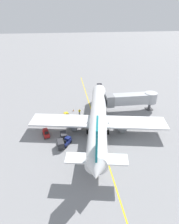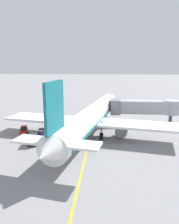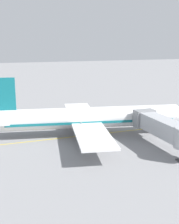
% 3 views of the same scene
% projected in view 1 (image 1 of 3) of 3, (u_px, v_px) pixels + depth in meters
% --- Properties ---
extents(ground_plane, '(400.00, 400.00, 0.00)m').
position_uv_depth(ground_plane, '(98.00, 131.00, 46.08)').
color(ground_plane, gray).
extents(gate_lead_in_line, '(0.24, 80.00, 0.01)m').
position_uv_depth(gate_lead_in_line, '(98.00, 131.00, 46.08)').
color(gate_lead_in_line, gold).
rests_on(gate_lead_in_line, ground).
extents(parked_airliner, '(30.44, 37.16, 10.63)m').
position_uv_depth(parked_airliner, '(98.00, 118.00, 45.11)').
color(parked_airliner, white).
rests_on(parked_airliner, ground).
extents(jet_bridge, '(14.10, 3.50, 4.98)m').
position_uv_depth(jet_bridge, '(131.00, 99.00, 53.71)').
color(jet_bridge, '#A8AAAF').
rests_on(jet_bridge, ground).
extents(pushback_tractor, '(2.74, 4.64, 2.40)m').
position_uv_depth(pushback_tractor, '(99.00, 89.00, 66.96)').
color(pushback_tractor, silver).
rests_on(pushback_tractor, ground).
extents(baggage_tug_lead, '(2.37, 2.75, 1.62)m').
position_uv_depth(baggage_tug_lead, '(66.00, 142.00, 41.25)').
color(baggage_tug_lead, navy).
rests_on(baggage_tug_lead, ground).
extents(baggage_tug_trailing, '(1.81, 2.72, 1.62)m').
position_uv_depth(baggage_tug_trailing, '(46.00, 133.00, 43.99)').
color(baggage_tug_trailing, '#B21E1E').
rests_on(baggage_tug_trailing, ground).
extents(baggage_tug_spare, '(1.83, 2.72, 1.62)m').
position_uv_depth(baggage_tug_spare, '(67.00, 116.00, 50.89)').
color(baggage_tug_spare, gold).
rests_on(baggage_tug_spare, ground).
extents(baggage_cart_front, '(1.57, 2.96, 1.58)m').
position_uv_depth(baggage_cart_front, '(64.00, 136.00, 42.80)').
color(baggage_cart_front, '#4C4C51').
rests_on(baggage_cart_front, ground).
extents(baggage_cart_second_in_train, '(1.57, 2.96, 1.58)m').
position_uv_depth(baggage_cart_second_in_train, '(61.00, 144.00, 40.24)').
color(baggage_cart_second_in_train, '#4C4C51').
rests_on(baggage_cart_second_in_train, ground).
extents(ground_crew_wing_walker, '(0.31, 0.73, 1.69)m').
position_uv_depth(ground_crew_wing_walker, '(83.00, 120.00, 48.53)').
color(ground_crew_wing_walker, '#232328').
rests_on(ground_crew_wing_walker, ground).
extents(ground_crew_loader, '(0.73, 0.32, 1.69)m').
position_uv_depth(ground_crew_loader, '(79.00, 112.00, 52.63)').
color(ground_crew_loader, '#232328').
rests_on(ground_crew_loader, ground).
extents(safety_cone_nose_left, '(0.36, 0.36, 0.59)m').
position_uv_depth(safety_cone_nose_left, '(73.00, 110.00, 54.86)').
color(safety_cone_nose_left, black).
rests_on(safety_cone_nose_left, ground).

